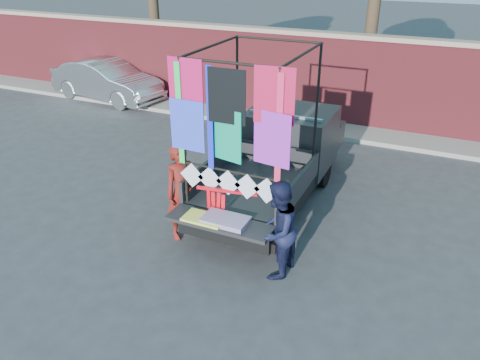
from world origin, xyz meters
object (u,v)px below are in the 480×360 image
at_px(sedan, 107,80).
at_px(woman, 183,192).
at_px(pickup_truck, 282,155).
at_px(man, 277,230).

relative_size(sedan, woman, 2.31).
distance_m(pickup_truck, woman, 2.59).
distance_m(pickup_truck, sedan, 8.58).
bearing_deg(sedan, pickup_truck, -108.66).
bearing_deg(woman, pickup_truck, 9.19).
bearing_deg(woman, sedan, 78.17).
height_order(woman, man, woman).
bearing_deg(pickup_truck, man, -71.38).
distance_m(pickup_truck, man, 2.91).
distance_m(sedan, man, 10.85).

